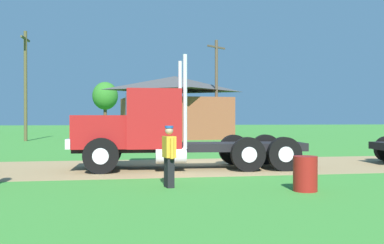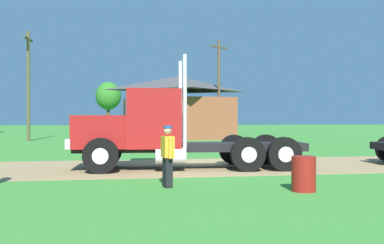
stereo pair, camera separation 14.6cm
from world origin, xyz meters
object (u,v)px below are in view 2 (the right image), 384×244
Objects in this scene: utility_pole_far at (219,87)px; steel_barrel at (304,174)px; visitor_standing_near at (168,154)px; truck_foreground_white at (157,132)px; utility_pole_near at (28,83)px; shed_building at (177,108)px.

steel_barrel is at bearing -98.19° from utility_pole_far.
visitor_standing_near is 1.86× the size of steel_barrel.
visitor_standing_near is 0.19× the size of utility_pole_far.
utility_pole_far is (3.76, 26.14, 4.02)m from steel_barrel.
steel_barrel is at bearing -59.02° from truck_foreground_white.
truck_foreground_white is 5.22× the size of visitor_standing_near.
truck_foreground_white is 22.22m from utility_pole_far.
utility_pole_near reaches higher than visitor_standing_near.
shed_building reaches higher than visitor_standing_near.
utility_pole_far reaches higher than visitor_standing_near.
shed_building is at bearing 80.95° from truck_foreground_white.
shed_building is at bearing 145.61° from utility_pole_far.
steel_barrel is 28.68m from utility_pole_near.
truck_foreground_white is at bearing -108.33° from utility_pole_far.
utility_pole_far reaches higher than shed_building.
steel_barrel is at bearing -19.74° from visitor_standing_near.
utility_pole_far is at bearing -34.39° from shed_building.
truck_foreground_white is at bearing -99.05° from shed_building.
steel_barrel is 28.45m from shed_building.
utility_pole_near is (-8.36, 24.77, 3.70)m from visitor_standing_near.
truck_foreground_white is 0.99× the size of utility_pole_far.
utility_pole_far is at bearing 71.67° from truck_foreground_white.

